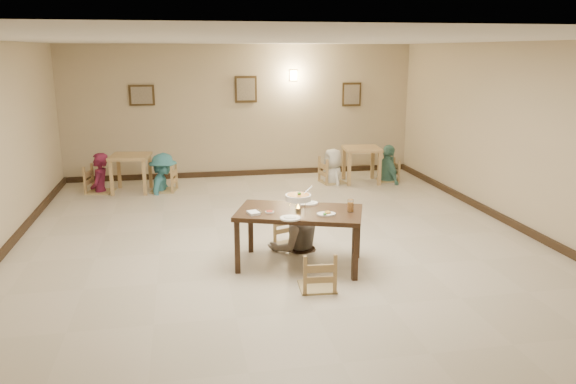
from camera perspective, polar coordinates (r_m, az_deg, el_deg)
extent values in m
plane|color=#C1B49F|center=(8.50, -0.80, -5.47)|extent=(10.00, 10.00, 0.00)
plane|color=silver|center=(8.00, -0.87, 15.20)|extent=(10.00, 10.00, 0.00)
plane|color=tan|center=(13.02, -4.72, 8.17)|extent=(10.00, 0.00, 10.00)
plane|color=tan|center=(3.47, 13.95, -9.31)|extent=(10.00, 0.00, 10.00)
plane|color=tan|center=(9.64, 23.37, 4.93)|extent=(0.00, 10.00, 10.00)
cube|color=black|center=(13.22, -4.58, 1.94)|extent=(8.00, 0.06, 0.12)
cube|color=black|center=(9.93, 22.41, -3.28)|extent=(0.06, 10.00, 0.12)
cube|color=#352612|center=(12.90, -14.64, 9.49)|extent=(0.55, 0.03, 0.45)
cube|color=gray|center=(12.88, -14.64, 9.48)|extent=(0.45, 0.01, 0.37)
cube|color=#352612|center=(12.95, -4.30, 10.36)|extent=(0.50, 0.03, 0.60)
cube|color=gray|center=(12.93, -4.29, 10.36)|extent=(0.41, 0.01, 0.49)
cube|color=#352612|center=(13.48, 6.48, 9.82)|extent=(0.45, 0.03, 0.55)
cube|color=gray|center=(13.46, 6.50, 9.82)|extent=(0.37, 0.01, 0.45)
cube|color=#FFD88C|center=(13.11, 0.56, 11.76)|extent=(0.16, 0.05, 0.22)
cube|color=#352215|center=(7.52, 1.17, -2.12)|extent=(1.87, 1.43, 0.06)
cube|color=#352215|center=(7.40, -5.19, -5.62)|extent=(0.07, 0.07, 0.72)
cube|color=#352215|center=(7.20, 6.82, -6.23)|extent=(0.07, 0.07, 0.72)
cube|color=#352215|center=(8.15, -3.83, -3.71)|extent=(0.07, 0.07, 0.72)
cube|color=#352215|center=(7.97, 7.04, -4.21)|extent=(0.07, 0.07, 0.72)
cube|color=tan|center=(8.38, 0.31, -2.83)|extent=(0.42, 0.42, 0.05)
cube|color=tan|center=(6.91, 3.02, -6.42)|extent=(0.44, 0.44, 0.05)
imported|color=gray|center=(8.15, 0.78, 0.11)|extent=(0.95, 0.80, 1.75)
torus|color=silver|center=(7.47, 1.04, -0.86)|extent=(0.27, 0.27, 0.01)
cylinder|color=silver|center=(7.50, 1.04, -1.78)|extent=(0.07, 0.07, 0.04)
cone|color=#FFA526|center=(7.48, 1.04, -1.39)|extent=(0.04, 0.04, 0.06)
cylinder|color=white|center=(7.46, 1.04, -0.57)|extent=(0.35, 0.35, 0.08)
cylinder|color=#BF6B1E|center=(7.45, 1.04, -0.31)|extent=(0.30, 0.30, 0.02)
sphere|color=#2D7223|center=(7.43, 1.15, -0.17)|extent=(0.05, 0.05, 0.05)
cylinder|color=silver|center=(7.53, 1.94, 0.10)|extent=(0.16, 0.10, 0.11)
cylinder|color=silver|center=(7.56, 1.73, -1.23)|extent=(0.01, 0.01, 0.15)
cylinder|color=silver|center=(7.52, 0.15, -1.31)|extent=(0.01, 0.01, 0.15)
cylinder|color=silver|center=(7.37, 1.24, -1.64)|extent=(0.01, 0.01, 0.15)
cylinder|color=white|center=(7.83, 1.93, -1.16)|extent=(0.31, 0.31, 0.02)
ellipsoid|color=white|center=(7.82, 1.93, -1.11)|extent=(0.20, 0.17, 0.07)
cylinder|color=white|center=(7.14, 0.24, -2.68)|extent=(0.27, 0.27, 0.02)
ellipsoid|color=white|center=(7.14, 0.24, -2.63)|extent=(0.18, 0.15, 0.06)
cylinder|color=white|center=(7.34, 3.91, -2.25)|extent=(0.25, 0.25, 0.02)
sphere|color=#2D7223|center=(7.26, 3.75, -2.24)|extent=(0.04, 0.04, 0.04)
cylinder|color=white|center=(7.42, -1.89, -2.05)|extent=(0.12, 0.12, 0.02)
cylinder|color=maroon|center=(7.41, -1.89, -1.98)|extent=(0.09, 0.09, 0.01)
cube|color=white|center=(7.37, -3.53, -2.13)|extent=(0.17, 0.20, 0.03)
cube|color=silver|center=(7.46, -3.20, -1.96)|extent=(0.05, 0.19, 0.01)
cube|color=silver|center=(7.46, -2.95, -1.95)|extent=(0.05, 0.19, 0.01)
cylinder|color=white|center=(7.49, 6.36, -1.38)|extent=(0.08, 0.08, 0.17)
cylinder|color=orange|center=(7.50, 6.36, -1.50)|extent=(0.07, 0.07, 0.12)
cube|color=tan|center=(11.98, -15.74, 3.51)|extent=(0.87, 0.87, 0.06)
cube|color=tan|center=(11.82, -17.50, 1.32)|extent=(0.07, 0.07, 0.72)
cube|color=tan|center=(11.68, -14.38, 1.38)|extent=(0.07, 0.07, 0.72)
cube|color=tan|center=(12.44, -16.79, 1.99)|extent=(0.07, 0.07, 0.72)
cube|color=tan|center=(12.31, -13.82, 2.06)|extent=(0.07, 0.07, 0.72)
cube|color=tan|center=(12.49, 7.50, 4.38)|extent=(0.87, 0.87, 0.06)
cube|color=tan|center=(12.18, 6.24, 2.29)|extent=(0.07, 0.07, 0.72)
cube|color=tan|center=(12.32, 9.27, 2.32)|extent=(0.07, 0.07, 0.72)
cube|color=tan|center=(12.82, 5.69, 2.90)|extent=(0.07, 0.07, 0.72)
cube|color=tan|center=(12.96, 8.59, 2.93)|extent=(0.07, 0.07, 0.72)
cube|color=tan|center=(12.16, -18.67, 2.22)|extent=(0.50, 0.50, 0.05)
cube|color=tan|center=(11.92, -12.60, 2.37)|extent=(0.50, 0.50, 0.05)
cube|color=tan|center=(12.43, 4.57, 3.19)|extent=(0.50, 0.50, 0.05)
cube|color=tan|center=(12.78, 10.15, 3.01)|extent=(0.44, 0.44, 0.05)
imported|color=maroon|center=(12.10, -18.79, 3.76)|extent=(0.47, 0.65, 1.65)
imported|color=teal|center=(11.86, -12.68, 3.85)|extent=(0.82, 1.14, 1.60)
imported|color=silver|center=(12.38, 4.60, 4.40)|extent=(0.59, 0.81, 1.52)
imported|color=#528D7D|center=(12.71, 10.23, 4.75)|extent=(0.49, 1.00, 1.64)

